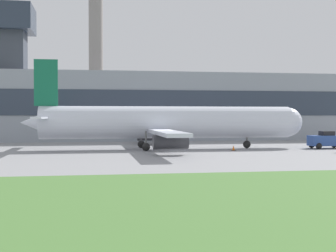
{
  "coord_description": "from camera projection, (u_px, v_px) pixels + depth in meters",
  "views": [
    {
      "loc": [
        -7.54,
        -47.66,
        3.79
      ],
      "look_at": [
        0.93,
        4.32,
        2.62
      ],
      "focal_mm": 50.0,
      "sensor_mm": 36.0,
      "label": 1
    }
  ],
  "objects": [
    {
      "name": "ground_plane",
      "position": [
        166.0,
        152.0,
        48.33
      ],
      "size": [
        400.0,
        400.0,
        0.0
      ],
      "primitive_type": "plane",
      "color": "gray"
    },
    {
      "name": "terminal_building",
      "position": [
        131.0,
        104.0,
        73.98
      ],
      "size": [
        68.55,
        11.83,
        20.41
      ],
      "color": "#8C939E",
      "rests_on": "ground_plane"
    },
    {
      "name": "smokestack_left",
      "position": [
        96.0,
        56.0,
        106.75
      ],
      "size": [
        3.71,
        3.71,
        34.77
      ],
      "color": "gray",
      "rests_on": "ground_plane"
    },
    {
      "name": "airplane",
      "position": [
        165.0,
        123.0,
        52.62
      ],
      "size": [
        32.04,
        28.92,
        9.87
      ],
      "color": "silver",
      "rests_on": "ground_plane"
    },
    {
      "name": "pushback_tug",
      "position": [
        327.0,
        141.0,
        53.93
      ],
      "size": [
        4.18,
        2.46,
        2.0
      ],
      "color": "#2D4C93",
      "rests_on": "ground_plane"
    },
    {
      "name": "traffic_cone_near_nose",
      "position": [
        233.0,
        148.0,
        50.66
      ],
      "size": [
        0.46,
        0.46,
        0.55
      ],
      "color": "black",
      "rests_on": "ground_plane"
    }
  ]
}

